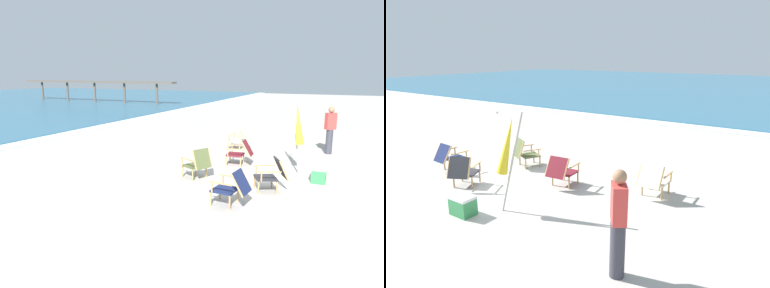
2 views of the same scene
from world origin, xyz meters
The scene contains 11 objects.
ground_plane centered at (0.00, 0.00, 0.00)m, with size 80.00×80.00×0.00m, color #B2AAA0.
sea centered at (0.00, 30.07, 0.05)m, with size 80.00×40.00×0.10m, color #2D6684.
surf_band centered at (0.00, 9.77, 0.03)m, with size 80.00×1.10×0.06m, color white.
beach_chair_mid_center centered at (-2.10, 0.16, 0.42)m, with size 0.64×0.81×0.78m.
beach_chair_back_right centered at (3.19, 1.60, 0.42)m, with size 0.60×0.75×0.79m.
beach_chair_front_right centered at (-0.80, -0.41, 0.43)m, with size 0.84×0.91×0.80m.
beach_chair_front_left centered at (-0.65, 1.58, 0.43)m, with size 0.81×0.85×0.82m.
beach_chair_back_left centered at (1.13, 0.95, 0.42)m, with size 0.64×0.81×0.78m.
umbrella_furled_yellow centered at (1.03, -0.69, 1.36)m, with size 0.53×0.47×2.08m.
person_near_chairs centered at (3.86, -1.38, 0.84)m, with size 0.36×0.39×1.63m.
cooler_box centered at (0.38, -1.36, 0.20)m, with size 0.49×0.35×0.40m.
Camera 2 is at (5.82, -5.27, 3.13)m, focal length 32.00 mm.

